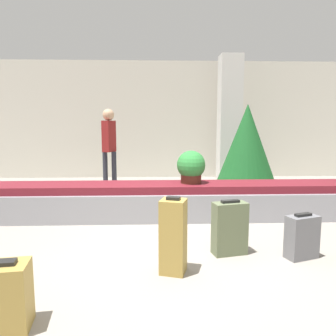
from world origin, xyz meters
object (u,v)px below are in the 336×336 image
at_px(pillar, 229,120).
at_px(suitcase_0, 302,237).
at_px(suitcase_1, 230,228).
at_px(traveler_0, 109,141).
at_px(potted_plant_0, 191,167).
at_px(decorated_tree, 247,146).
at_px(suitcase_3, 4,297).
at_px(suitcase_2, 173,236).

relative_size(pillar, suitcase_0, 6.19).
relative_size(suitcase_1, traveler_0, 0.35).
distance_m(potted_plant_0, traveler_0, 2.74).
distance_m(suitcase_1, decorated_tree, 3.41).
relative_size(suitcase_3, traveler_0, 0.29).
bearing_deg(suitcase_3, suitcase_2, 26.84).
relative_size(pillar, suitcase_3, 6.04).
relative_size(suitcase_2, traveler_0, 0.43).
bearing_deg(pillar, suitcase_2, -108.25).
height_order(pillar, suitcase_3, pillar).
bearing_deg(suitcase_2, suitcase_0, 28.69).
bearing_deg(pillar, traveler_0, -161.77).
bearing_deg(decorated_tree, potted_plant_0, -130.24).
bearing_deg(traveler_0, suitcase_2, -139.93).
xyz_separation_m(suitcase_2, suitcase_3, (-1.29, -0.88, -0.13)).
distance_m(pillar, suitcase_0, 5.07).
relative_size(suitcase_1, suitcase_3, 1.21).
height_order(suitcase_1, traveler_0, traveler_0).
relative_size(traveler_0, decorated_tree, 0.96).
bearing_deg(traveler_0, decorated_tree, -77.64).
bearing_deg(pillar, potted_plant_0, -112.61).
bearing_deg(suitcase_3, decorated_tree, 48.52).
height_order(suitcase_0, decorated_tree, decorated_tree).
height_order(potted_plant_0, traveler_0, traveler_0).
bearing_deg(decorated_tree, traveler_0, 168.35).
xyz_separation_m(suitcase_0, suitcase_2, (-1.47, -0.31, 0.14)).
height_order(suitcase_3, traveler_0, traveler_0).
xyz_separation_m(suitcase_1, traveler_0, (-1.89, 3.77, 0.80)).
xyz_separation_m(pillar, suitcase_2, (-1.71, -5.19, -1.22)).
relative_size(suitcase_0, potted_plant_0, 0.98).
bearing_deg(pillar, suitcase_1, -102.31).
xyz_separation_m(pillar, traveler_0, (-2.93, -0.96, -0.49)).
distance_m(suitcase_2, traveler_0, 4.46).
xyz_separation_m(pillar, potted_plant_0, (-1.31, -3.16, -0.79)).
distance_m(suitcase_0, suitcase_2, 1.51).
xyz_separation_m(suitcase_1, suitcase_2, (-0.68, -0.46, 0.07)).
distance_m(suitcase_1, potted_plant_0, 1.68).
bearing_deg(suitcase_0, pillar, 68.03).
height_order(suitcase_1, decorated_tree, decorated_tree).
xyz_separation_m(potted_plant_0, traveler_0, (-1.61, 2.19, 0.30)).
distance_m(suitcase_1, suitcase_2, 0.82).
distance_m(suitcase_1, suitcase_3, 2.38).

